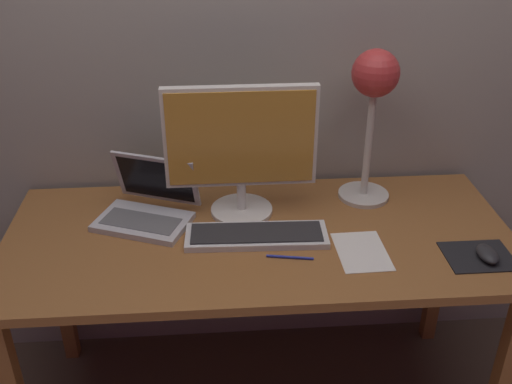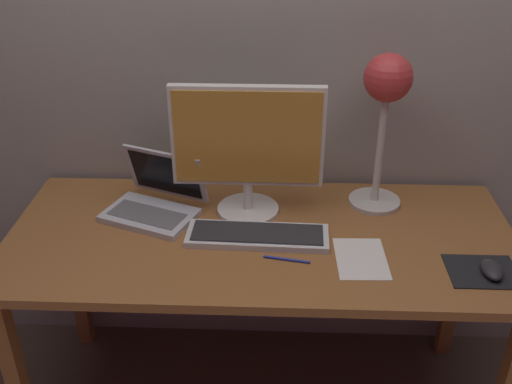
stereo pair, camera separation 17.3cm
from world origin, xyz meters
TOP-DOWN VIEW (x-y plane):
  - back_wall at (0.00, 0.40)m, footprint 4.80×0.06m
  - desk at (0.00, 0.00)m, footprint 1.60×0.70m
  - monitor at (-0.05, 0.14)m, footprint 0.48×0.21m
  - keyboard_main at (-0.01, -0.03)m, footprint 0.44×0.15m
  - laptop at (-0.35, 0.13)m, footprint 0.36×0.33m
  - desk_lamp at (0.38, 0.21)m, footprint 0.17×0.17m
  - mousepad at (0.64, -0.17)m, footprint 0.20×0.16m
  - mouse at (0.66, -0.19)m, footprint 0.06×0.10m
  - paper_sheet_near_mouse at (0.30, -0.12)m, footprint 0.15×0.21m
  - pen at (0.08, -0.14)m, footprint 0.14×0.03m

SIDE VIEW (x-z plane):
  - desk at x=0.00m, z-range 0.29..1.03m
  - paper_sheet_near_mouse at x=0.30m, z-range 0.74..0.74m
  - mousepad at x=0.64m, z-range 0.74..0.74m
  - pen at x=0.08m, z-range 0.74..0.75m
  - keyboard_main at x=-0.01m, z-range 0.74..0.76m
  - mouse at x=0.66m, z-range 0.74..0.78m
  - laptop at x=-0.35m, z-range 0.70..0.90m
  - monitor at x=-0.05m, z-range 0.76..1.20m
  - desk_lamp at x=0.38m, z-range 0.87..1.39m
  - back_wall at x=0.00m, z-range 0.00..2.60m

